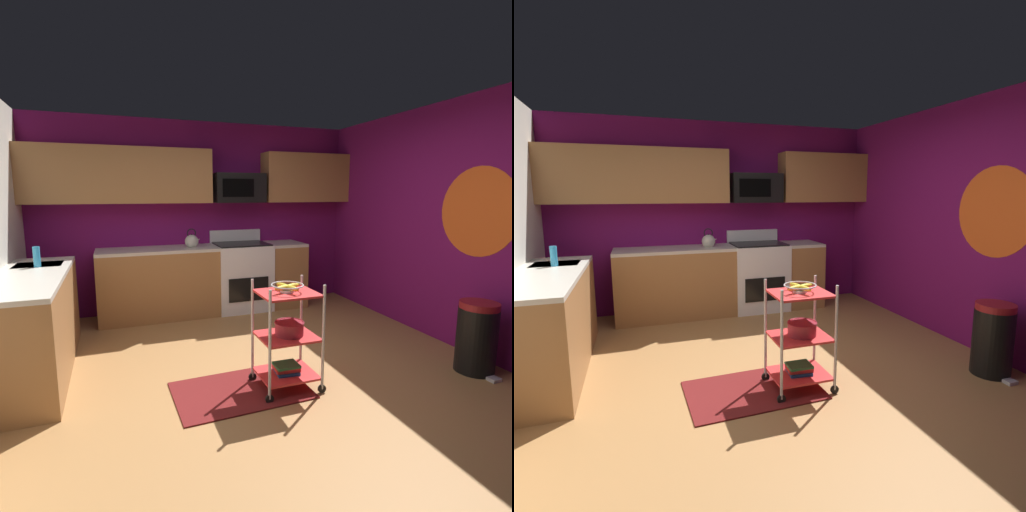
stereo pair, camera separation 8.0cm
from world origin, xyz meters
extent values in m
cube|color=#A87542|center=(0.00, 0.00, -0.02)|extent=(4.40, 4.80, 0.04)
cube|color=#6B1156|center=(0.00, 2.43, 1.30)|extent=(4.52, 0.06, 2.60)
cube|color=#6B1156|center=(2.23, 0.00, 1.30)|extent=(0.06, 4.80, 2.60)
cylinder|color=#E5591E|center=(2.20, -0.19, 1.45)|extent=(0.00, 0.89, 0.89)
cube|color=#9E6B3D|center=(0.00, 2.10, 0.44)|extent=(2.81, 0.60, 0.88)
cube|color=beige|center=(0.00, 2.10, 0.90)|extent=(2.81, 0.60, 0.04)
cube|color=#9E6B3D|center=(-1.90, 0.83, 0.44)|extent=(0.60, 1.93, 0.88)
cube|color=beige|center=(-1.90, 0.83, 0.90)|extent=(0.60, 1.93, 0.04)
cube|color=#B7BABC|center=(-1.90, 1.35, 0.84)|extent=(0.44, 0.36, 0.16)
cube|color=white|center=(0.50, 2.10, 0.46)|extent=(0.76, 0.64, 0.92)
cube|color=black|center=(0.50, 1.78, 0.35)|extent=(0.56, 0.01, 0.32)
cube|color=white|center=(0.50, 2.39, 1.01)|extent=(0.76, 0.06, 0.18)
cube|color=black|center=(0.50, 2.10, 0.93)|extent=(0.72, 0.60, 0.02)
cube|color=#9E6B3D|center=(-1.05, 2.23, 1.85)|extent=(2.30, 0.33, 0.70)
cube|color=#9E6B3D|center=(1.55, 2.23, 1.85)|extent=(1.30, 0.33, 0.70)
cube|color=black|center=(0.50, 2.21, 1.70)|extent=(0.70, 0.38, 0.40)
cube|color=black|center=(0.44, 2.02, 1.70)|extent=(0.44, 0.01, 0.24)
cylinder|color=silver|center=(-0.09, -0.41, 0.47)|extent=(0.02, 0.02, 0.88)
cylinder|color=black|center=(-0.09, -0.41, 0.04)|extent=(0.07, 0.02, 0.07)
cylinder|color=silver|center=(0.38, -0.41, 0.47)|extent=(0.02, 0.02, 0.88)
cylinder|color=black|center=(0.38, -0.41, 0.04)|extent=(0.07, 0.02, 0.07)
cylinder|color=silver|center=(-0.09, -0.02, 0.47)|extent=(0.02, 0.02, 0.88)
cylinder|color=black|center=(-0.09, -0.02, 0.04)|extent=(0.07, 0.02, 0.07)
cylinder|color=silver|center=(0.38, -0.02, 0.47)|extent=(0.02, 0.02, 0.88)
cylinder|color=black|center=(0.38, -0.02, 0.04)|extent=(0.07, 0.02, 0.07)
cube|color=red|center=(0.14, -0.21, 0.12)|extent=(0.47, 0.40, 0.02)
cube|color=red|center=(0.14, -0.21, 0.45)|extent=(0.47, 0.40, 0.02)
cube|color=red|center=(0.14, -0.21, 0.82)|extent=(0.47, 0.40, 0.02)
torus|color=silver|center=(0.14, -0.21, 0.89)|extent=(0.27, 0.27, 0.01)
cylinder|color=silver|center=(0.14, -0.21, 0.84)|extent=(0.12, 0.12, 0.02)
ellipsoid|color=yellow|center=(0.19, -0.20, 0.87)|extent=(0.17, 0.09, 0.04)
ellipsoid|color=yellow|center=(0.13, -0.17, 0.87)|extent=(0.09, 0.17, 0.04)
ellipsoid|color=yellow|center=(0.10, -0.23, 0.87)|extent=(0.17, 0.09, 0.04)
ellipsoid|color=yellow|center=(0.16, -0.26, 0.87)|extent=(0.09, 0.17, 0.04)
cylinder|color=maroon|center=(0.17, -0.21, 0.51)|extent=(0.24, 0.24, 0.11)
torus|color=maroon|center=(0.17, -0.21, 0.57)|extent=(0.25, 0.25, 0.01)
cube|color=#1E4C8C|center=(0.14, -0.21, 0.14)|extent=(0.21, 0.20, 0.02)
cube|color=#B22626|center=(0.14, -0.21, 0.17)|extent=(0.22, 0.18, 0.03)
cube|color=#26723F|center=(0.14, -0.21, 0.19)|extent=(0.21, 0.17, 0.02)
sphere|color=beige|center=(-0.20, 2.10, 0.99)|extent=(0.18, 0.18, 0.18)
sphere|color=black|center=(-0.20, 2.10, 1.08)|extent=(0.03, 0.03, 0.03)
cone|color=beige|center=(-0.12, 2.10, 1.01)|extent=(0.09, 0.04, 0.06)
torus|color=black|center=(-0.20, 2.10, 1.10)|extent=(0.12, 0.01, 0.12)
cylinder|color=#2D8CBF|center=(-1.88, 1.19, 1.02)|extent=(0.06, 0.06, 0.20)
cylinder|color=black|center=(1.90, -0.55, 0.30)|extent=(0.34, 0.34, 0.60)
cylinder|color=maroon|center=(1.90, -0.55, 0.63)|extent=(0.33, 0.33, 0.06)
cube|color=#B2B2B7|center=(1.90, -0.76, 0.01)|extent=(0.10, 0.08, 0.03)
cube|color=maroon|center=(-0.24, -0.16, 0.01)|extent=(1.12, 0.73, 0.01)
camera|label=1|loc=(-1.17, -3.04, 1.64)|focal=27.37mm
camera|label=2|loc=(-1.09, -3.07, 1.64)|focal=27.37mm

